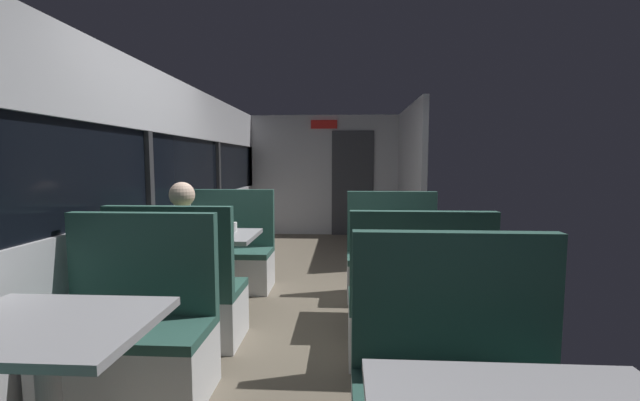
# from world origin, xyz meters

# --- Properties ---
(ground_plane) EXTENTS (3.30, 9.20, 0.02)m
(ground_plane) POSITION_xyz_m (0.00, 0.00, -0.01)
(ground_plane) COLOR #665B4C
(carriage_window_panel_left) EXTENTS (0.09, 8.48, 2.30)m
(carriage_window_panel_left) POSITION_xyz_m (-1.45, 0.00, 1.11)
(carriage_window_panel_left) COLOR #B2B2B7
(carriage_window_panel_left) RESTS_ON ground_plane
(carriage_end_bulkhead) EXTENTS (2.90, 0.11, 2.30)m
(carriage_end_bulkhead) POSITION_xyz_m (0.06, 4.19, 1.14)
(carriage_end_bulkhead) COLOR #B2B2B7
(carriage_end_bulkhead) RESTS_ON ground_plane
(carriage_aisle_panel_right) EXTENTS (0.08, 2.40, 2.30)m
(carriage_aisle_panel_right) POSITION_xyz_m (1.45, 3.00, 1.15)
(carriage_aisle_panel_right) COLOR #B2B2B7
(carriage_aisle_panel_right) RESTS_ON ground_plane
(dining_table_near_window) EXTENTS (0.90, 0.70, 0.74)m
(dining_table_near_window) POSITION_xyz_m (-0.89, -2.09, 0.64)
(dining_table_near_window) COLOR #9E9EA3
(dining_table_near_window) RESTS_ON ground_plane
(bench_near_window_facing_entry) EXTENTS (0.95, 0.50, 1.10)m
(bench_near_window_facing_entry) POSITION_xyz_m (-0.89, -1.39, 0.33)
(bench_near_window_facing_entry) COLOR silver
(bench_near_window_facing_entry) RESTS_ON ground_plane
(dining_table_mid_window) EXTENTS (0.90, 0.70, 0.74)m
(dining_table_mid_window) POSITION_xyz_m (-0.89, 0.03, 0.64)
(dining_table_mid_window) COLOR #9E9EA3
(dining_table_mid_window) RESTS_ON ground_plane
(bench_mid_window_facing_end) EXTENTS (0.95, 0.50, 1.10)m
(bench_mid_window_facing_end) POSITION_xyz_m (-0.89, -0.67, 0.33)
(bench_mid_window_facing_end) COLOR silver
(bench_mid_window_facing_end) RESTS_ON ground_plane
(bench_mid_window_facing_entry) EXTENTS (0.95, 0.50, 1.10)m
(bench_mid_window_facing_entry) POSITION_xyz_m (-0.89, 0.73, 0.33)
(bench_mid_window_facing_entry) COLOR silver
(bench_mid_window_facing_entry) RESTS_ON ground_plane
(dining_table_rear_aisle) EXTENTS (0.90, 0.70, 0.74)m
(dining_table_rear_aisle) POSITION_xyz_m (0.89, -0.17, 0.64)
(dining_table_rear_aisle) COLOR #9E9EA3
(dining_table_rear_aisle) RESTS_ON ground_plane
(bench_rear_aisle_facing_end) EXTENTS (0.95, 0.50, 1.10)m
(bench_rear_aisle_facing_end) POSITION_xyz_m (0.89, -0.87, 0.33)
(bench_rear_aisle_facing_end) COLOR silver
(bench_rear_aisle_facing_end) RESTS_ON ground_plane
(bench_rear_aisle_facing_entry) EXTENTS (0.95, 0.50, 1.10)m
(bench_rear_aisle_facing_entry) POSITION_xyz_m (0.89, 0.53, 0.33)
(bench_rear_aisle_facing_entry) COLOR silver
(bench_rear_aisle_facing_entry) RESTS_ON ground_plane
(seated_passenger) EXTENTS (0.47, 0.55, 1.26)m
(seated_passenger) POSITION_xyz_m (-0.89, -0.60, 0.54)
(seated_passenger) COLOR #26262D
(seated_passenger) RESTS_ON ground_plane
(coffee_cup_primary) EXTENTS (0.07, 0.07, 0.09)m
(coffee_cup_primary) POSITION_xyz_m (-0.69, 0.17, 0.79)
(coffee_cup_primary) COLOR white
(coffee_cup_primary) RESTS_ON dining_table_mid_window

